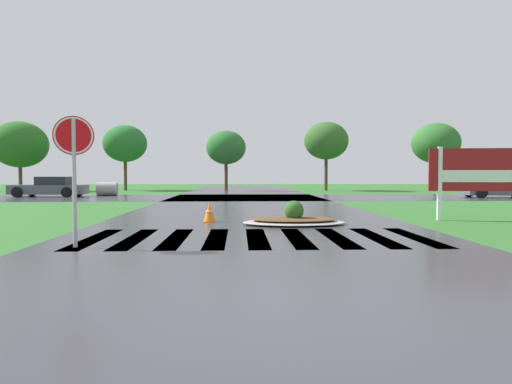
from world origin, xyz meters
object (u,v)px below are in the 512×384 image
Objects in this scene: estate_billboard at (479,173)px; median_island at (294,220)px; drainage_pipe_stack at (107,189)px; traffic_cone at (209,213)px; stop_sign at (74,150)px; car_white_sedan at (498,187)px; car_silver_hatch at (50,187)px.

median_island is at bearing 15.40° from estate_billboard.
drainage_pipe_stack is 2.32× the size of traffic_cone.
car_white_sedan is (19.10, 17.93, -1.29)m from stop_sign.
estate_billboard reaches higher than car_silver_hatch.
drainage_pipe_stack is at bearing 179.69° from car_white_sedan.
car_white_sedan reaches higher than drainage_pipe_stack.
stop_sign is 0.85× the size of estate_billboard.
estate_billboard is at bearing 8.47° from median_island.
median_island is at bearing 133.00° from car_silver_hatch.
car_silver_hatch is at bearing 129.91° from median_island.
car_white_sedan is 24.87m from drainage_pipe_stack.
car_silver_hatch is 7.79× the size of traffic_cone.
car_white_sedan is (27.88, -2.09, 0.03)m from car_silver_hatch.
estate_billboard is at bearing 1.13° from traffic_cone.
traffic_cone is (-16.77, -13.42, -0.33)m from car_white_sedan.
estate_billboard is (10.62, 4.67, -0.43)m from stop_sign.
stop_sign is 1.86× the size of drainage_pipe_stack.
median_island is 21.14m from car_silver_hatch.
car_white_sedan reaches higher than traffic_cone.
car_silver_hatch is 3.45m from drainage_pipe_stack.
estate_billboard is 24.75m from car_silver_hatch.
stop_sign is at bearing -129.54° from car_white_sedan.
traffic_cone is at bearing 128.72° from car_silver_hatch.
car_silver_hatch is at bearing -159.69° from drainage_pipe_stack.
drainage_pipe_stack is at bearing 120.69° from median_island.
estate_billboard reaches higher than traffic_cone.
car_silver_hatch is at bearing -177.00° from car_white_sedan.
stop_sign reaches higher than car_white_sedan.
traffic_cone is at bearing 163.90° from median_island.
median_island is (-5.84, -0.87, -1.34)m from estate_billboard.
stop_sign is 11.61m from estate_billboard.
stop_sign is at bearing 116.78° from car_silver_hatch.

